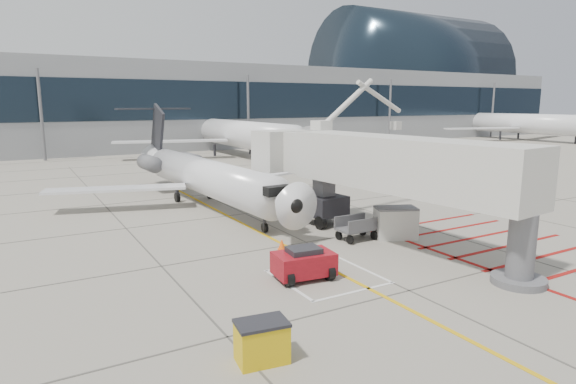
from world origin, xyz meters
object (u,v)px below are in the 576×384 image
regional_jet (218,160)px  pushback_tug (304,262)px  jet_bridge (401,175)px  spill_bin (262,341)px

regional_jet → pushback_tug: (-1.72, -14.23, -2.91)m
jet_bridge → pushback_tug: (-6.84, -1.53, -3.14)m
regional_jet → pushback_tug: 14.62m
jet_bridge → spill_bin: jet_bridge is taller
pushback_tug → spill_bin: (-4.67, -5.23, -0.11)m
regional_jet → spill_bin: (-6.38, -19.46, -3.02)m
regional_jet → pushback_tug: regional_jet is taller
jet_bridge → spill_bin: size_ratio=13.19×
regional_jet → spill_bin: bearing=-110.7°
regional_jet → jet_bridge: size_ratio=1.44×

